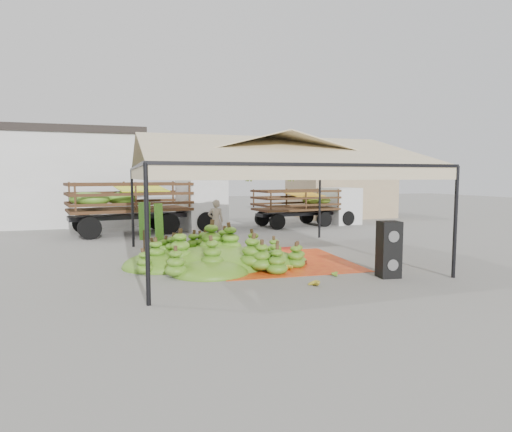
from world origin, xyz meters
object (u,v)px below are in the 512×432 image
object	(u,v)px
speaker_stack	(389,249)
vendor	(216,221)
truck_left	(155,200)
truck_right	(312,202)
banana_heap	(217,246)

from	to	relation	value
speaker_stack	vendor	distance (m)	8.06
vendor	truck_left	bearing A→B (deg)	-57.80
truck_right	speaker_stack	bearing A→B (deg)	-113.07
banana_heap	speaker_stack	bearing A→B (deg)	-36.19
speaker_stack	truck_left	bearing A→B (deg)	121.52
truck_left	truck_right	distance (m)	8.57
banana_heap	speaker_stack	size ratio (longest dim) A/B	3.69
banana_heap	truck_left	bearing A→B (deg)	96.90
truck_right	vendor	bearing A→B (deg)	-152.16
speaker_stack	truck_right	world-z (taller)	truck_right
banana_heap	vendor	distance (m)	4.59
speaker_stack	vendor	bearing A→B (deg)	120.39
banana_heap	truck_left	size ratio (longest dim) A/B	0.73
speaker_stack	truck_right	xyz separation A→B (m)	(3.44, 11.99, 0.52)
banana_heap	truck_left	distance (m)	8.87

